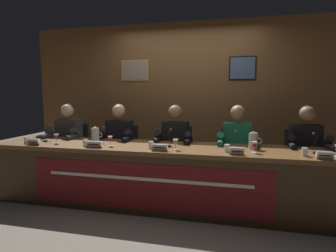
# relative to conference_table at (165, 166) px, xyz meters

# --- Properties ---
(ground_plane) EXTENTS (12.00, 12.00, 0.00)m
(ground_plane) POSITION_rel_conference_table_xyz_m (0.01, 0.12, -0.52)
(ground_plane) COLOR #70665B
(wall_back_panelled) EXTENTS (5.68, 0.14, 2.60)m
(wall_back_panelled) POSITION_rel_conference_table_xyz_m (0.01, 1.60, 0.78)
(wall_back_panelled) COLOR brown
(wall_back_panelled) RESTS_ON ground_plane
(conference_table) EXTENTS (4.48, 0.80, 0.75)m
(conference_table) POSITION_rel_conference_table_xyz_m (0.00, 0.00, 0.00)
(conference_table) COLOR brown
(conference_table) RESTS_ON ground_plane
(chair_far_left) EXTENTS (0.44, 0.45, 0.92)m
(chair_far_left) POSITION_rel_conference_table_xyz_m (-1.67, 0.71, -0.07)
(chair_far_left) COLOR black
(chair_far_left) RESTS_ON ground_plane
(panelist_far_left) EXTENTS (0.51, 0.48, 1.25)m
(panelist_far_left) POSITION_rel_conference_table_xyz_m (-1.67, 0.51, 0.20)
(panelist_far_left) COLOR black
(panelist_far_left) RESTS_ON ground_plane
(nameplate_far_left) EXTENTS (0.17, 0.06, 0.08)m
(nameplate_far_left) POSITION_rel_conference_table_xyz_m (-1.67, -0.18, 0.27)
(nameplate_far_left) COLOR white
(nameplate_far_left) RESTS_ON conference_table
(juice_glass_far_left) EXTENTS (0.06, 0.06, 0.12)m
(juice_glass_far_left) POSITION_rel_conference_table_xyz_m (-1.45, -0.02, 0.31)
(juice_glass_far_left) COLOR white
(juice_glass_far_left) RESTS_ON conference_table
(water_cup_far_left) EXTENTS (0.06, 0.06, 0.08)m
(water_cup_far_left) POSITION_rel_conference_table_xyz_m (-1.84, -0.10, 0.26)
(water_cup_far_left) COLOR silver
(water_cup_far_left) RESTS_ON conference_table
(microphone_far_left) EXTENTS (0.06, 0.17, 0.22)m
(microphone_far_left) POSITION_rel_conference_table_xyz_m (-1.68, 0.10, 0.30)
(microphone_far_left) COLOR black
(microphone_far_left) RESTS_ON conference_table
(chair_left) EXTENTS (0.44, 0.45, 0.92)m
(chair_left) POSITION_rel_conference_table_xyz_m (-0.83, 0.71, -0.07)
(chair_left) COLOR black
(chair_left) RESTS_ON ground_plane
(panelist_left) EXTENTS (0.51, 0.48, 1.25)m
(panelist_left) POSITION_rel_conference_table_xyz_m (-0.83, 0.51, 0.20)
(panelist_left) COLOR black
(panelist_left) RESTS_ON ground_plane
(nameplate_left) EXTENTS (0.20, 0.06, 0.08)m
(nameplate_left) POSITION_rel_conference_table_xyz_m (-0.84, -0.16, 0.27)
(nameplate_left) COLOR white
(nameplate_left) RESTS_ON conference_table
(juice_glass_left) EXTENTS (0.06, 0.06, 0.12)m
(juice_glass_left) POSITION_rel_conference_table_xyz_m (-0.69, -0.03, 0.31)
(juice_glass_left) COLOR white
(juice_glass_left) RESTS_ON conference_table
(water_cup_left) EXTENTS (0.06, 0.06, 0.08)m
(water_cup_left) POSITION_rel_conference_table_xyz_m (-0.98, -0.11, 0.26)
(water_cup_left) COLOR silver
(water_cup_left) RESTS_ON conference_table
(microphone_left) EXTENTS (0.06, 0.17, 0.22)m
(microphone_left) POSITION_rel_conference_table_xyz_m (-0.87, 0.07, 0.30)
(microphone_left) COLOR black
(microphone_left) RESTS_ON conference_table
(chair_center) EXTENTS (0.44, 0.45, 0.92)m
(chair_center) POSITION_rel_conference_table_xyz_m (0.01, 0.71, -0.07)
(chair_center) COLOR black
(chair_center) RESTS_ON ground_plane
(panelist_center) EXTENTS (0.51, 0.48, 1.25)m
(panelist_center) POSITION_rel_conference_table_xyz_m (0.01, 0.51, 0.20)
(panelist_center) COLOR black
(panelist_center) RESTS_ON ground_plane
(nameplate_center) EXTENTS (0.19, 0.06, 0.08)m
(nameplate_center) POSITION_rel_conference_table_xyz_m (-0.03, -0.17, 0.27)
(nameplate_center) COLOR white
(nameplate_center) RESTS_ON conference_table
(juice_glass_center) EXTENTS (0.06, 0.06, 0.12)m
(juice_glass_center) POSITION_rel_conference_table_xyz_m (0.14, -0.07, 0.31)
(juice_glass_center) COLOR white
(juice_glass_center) RESTS_ON conference_table
(water_cup_center) EXTENTS (0.06, 0.06, 0.08)m
(water_cup_center) POSITION_rel_conference_table_xyz_m (-0.16, -0.06, 0.26)
(water_cup_center) COLOR silver
(water_cup_center) RESTS_ON conference_table
(microphone_center) EXTENTS (0.06, 0.17, 0.22)m
(microphone_center) POSITION_rel_conference_table_xyz_m (0.03, 0.11, 0.30)
(microphone_center) COLOR black
(microphone_center) RESTS_ON conference_table
(chair_right) EXTENTS (0.44, 0.45, 0.92)m
(chair_right) POSITION_rel_conference_table_xyz_m (0.84, 0.71, -0.07)
(chair_right) COLOR black
(chair_right) RESTS_ON ground_plane
(panelist_right) EXTENTS (0.51, 0.48, 1.25)m
(panelist_right) POSITION_rel_conference_table_xyz_m (0.84, 0.51, 0.20)
(panelist_right) COLOR black
(panelist_right) RESTS_ON ground_plane
(nameplate_right) EXTENTS (0.15, 0.06, 0.08)m
(nameplate_right) POSITION_rel_conference_table_xyz_m (0.82, -0.17, 0.27)
(nameplate_right) COLOR white
(nameplate_right) RESTS_ON conference_table
(juice_glass_right) EXTENTS (0.06, 0.06, 0.12)m
(juice_glass_right) POSITION_rel_conference_table_xyz_m (1.01, -0.03, 0.31)
(juice_glass_right) COLOR white
(juice_glass_right) RESTS_ON conference_table
(water_cup_right) EXTENTS (0.06, 0.06, 0.08)m
(water_cup_right) POSITION_rel_conference_table_xyz_m (0.72, -0.06, 0.26)
(water_cup_right) COLOR silver
(water_cup_right) RESTS_ON conference_table
(microphone_right) EXTENTS (0.06, 0.17, 0.22)m
(microphone_right) POSITION_rel_conference_table_xyz_m (0.81, 0.05, 0.30)
(microphone_right) COLOR black
(microphone_right) RESTS_ON conference_table
(chair_far_right) EXTENTS (0.44, 0.45, 0.92)m
(chair_far_right) POSITION_rel_conference_table_xyz_m (1.68, 0.71, -0.07)
(chair_far_right) COLOR black
(chair_far_right) RESTS_ON ground_plane
(panelist_far_right) EXTENTS (0.51, 0.48, 1.25)m
(panelist_far_right) POSITION_rel_conference_table_xyz_m (1.68, 0.51, 0.20)
(panelist_far_right) COLOR black
(panelist_far_right) RESTS_ON ground_plane
(nameplate_far_right) EXTENTS (0.15, 0.06, 0.08)m
(nameplate_far_right) POSITION_rel_conference_table_xyz_m (1.66, -0.19, 0.27)
(nameplate_far_right) COLOR white
(nameplate_far_right) RESTS_ON conference_table
(water_cup_far_right) EXTENTS (0.06, 0.06, 0.08)m
(water_cup_far_right) POSITION_rel_conference_table_xyz_m (1.50, -0.08, 0.26)
(water_cup_far_right) COLOR silver
(water_cup_far_right) RESTS_ON conference_table
(microphone_far_right) EXTENTS (0.06, 0.17, 0.22)m
(microphone_far_right) POSITION_rel_conference_table_xyz_m (1.65, 0.10, 0.30)
(microphone_far_right) COLOR black
(microphone_far_right) RESTS_ON conference_table
(water_pitcher_left_side) EXTENTS (0.15, 0.10, 0.21)m
(water_pitcher_left_side) POSITION_rel_conference_table_xyz_m (-1.00, 0.18, 0.32)
(water_pitcher_left_side) COLOR silver
(water_pitcher_left_side) RESTS_ON conference_table
(water_pitcher_right_side) EXTENTS (0.15, 0.10, 0.21)m
(water_pitcher_right_side) POSITION_rel_conference_table_xyz_m (1.01, 0.18, 0.32)
(water_pitcher_right_side) COLOR silver
(water_pitcher_right_side) RESTS_ON conference_table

